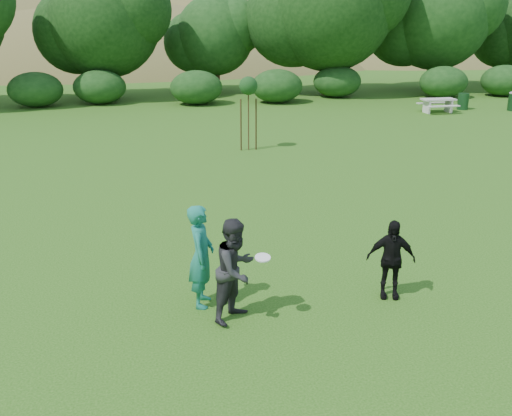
% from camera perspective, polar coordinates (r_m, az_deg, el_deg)
% --- Properties ---
extents(ground, '(120.00, 120.00, 0.00)m').
position_cam_1_polar(ground, '(10.19, 3.50, -11.27)').
color(ground, '#19470C').
rests_on(ground, ground).
extents(player_teal, '(0.61, 0.79, 1.93)m').
position_cam_1_polar(player_teal, '(10.37, -5.50, -4.80)').
color(player_teal, '#197463').
rests_on(player_teal, ground).
extents(player_grey, '(1.14, 1.13, 1.86)m').
position_cam_1_polar(player_grey, '(9.87, -2.02, -6.20)').
color(player_grey, '#28282A').
rests_on(player_grey, ground).
extents(player_black, '(0.97, 0.62, 1.54)m').
position_cam_1_polar(player_black, '(10.96, 13.33, -4.99)').
color(player_black, black).
rests_on(player_black, ground).
extents(trash_can_near, '(0.60, 0.60, 0.90)m').
position_cam_1_polar(trash_can_near, '(34.43, 20.00, 9.99)').
color(trash_can_near, '#153B1B').
rests_on(trash_can_near, ground).
extents(frisbee, '(0.27, 0.27, 0.07)m').
position_cam_1_polar(frisbee, '(9.64, 0.68, -4.99)').
color(frisbee, white).
rests_on(frisbee, ground).
extents(sapling, '(0.70, 0.70, 2.85)m').
position_cam_1_polar(sapling, '(22.23, -0.77, 11.92)').
color(sapling, '#3F2D18').
rests_on(sapling, ground).
extents(picnic_table, '(1.80, 1.48, 0.76)m').
position_cam_1_polar(picnic_table, '(32.83, 17.74, 9.96)').
color(picnic_table, '#B8B4AA').
rests_on(picnic_table, ground).
extents(hillside, '(150.00, 72.00, 52.00)m').
position_cam_1_polar(hillside, '(78.83, -10.19, 6.07)').
color(hillside, olive).
rests_on(hillside, ground).
extents(tree_row, '(53.92, 10.38, 9.62)m').
position_cam_1_polar(tree_row, '(37.59, -3.33, 18.49)').
color(tree_row, '#3A2616').
rests_on(tree_row, ground).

